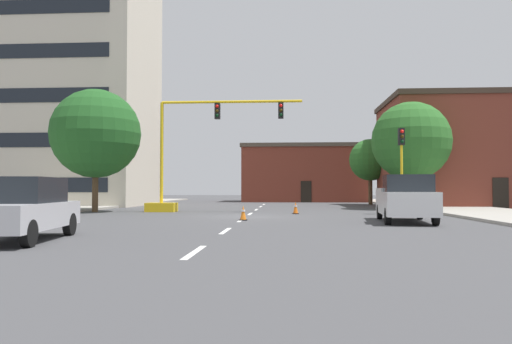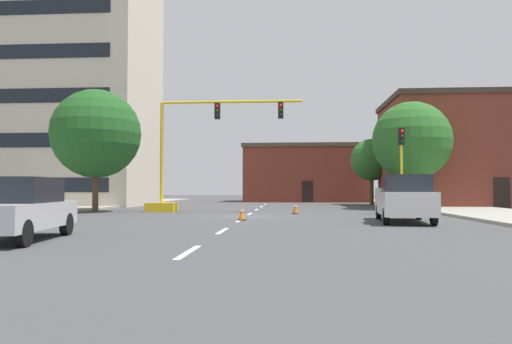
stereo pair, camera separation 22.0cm
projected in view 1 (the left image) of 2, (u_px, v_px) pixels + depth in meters
name	position (u px, v px, depth m)	size (l,w,h in m)	color
ground_plane	(246.00, 216.00, 24.92)	(160.00, 160.00, 0.00)	#424244
sidewalk_left	(63.00, 208.00, 33.75)	(6.00, 56.00, 0.14)	#9E998E
sidewalk_right	(460.00, 209.00, 32.05)	(6.00, 56.00, 0.14)	#9E998E
lane_stripe_seg_0	(195.00, 252.00, 10.95)	(0.16, 2.40, 0.01)	silver
lane_stripe_seg_1	(225.00, 231.00, 16.44)	(0.16, 2.40, 0.01)	silver
lane_stripe_seg_2	(241.00, 220.00, 21.93)	(0.16, 2.40, 0.01)	silver
lane_stripe_seg_3	(250.00, 214.00, 27.41)	(0.16, 2.40, 0.01)	silver
lane_stripe_seg_4	(256.00, 210.00, 32.90)	(0.16, 2.40, 0.01)	silver
lane_stripe_seg_5	(261.00, 207.00, 38.38)	(0.16, 2.40, 0.01)	silver
lane_stripe_seg_6	(264.00, 204.00, 43.87)	(0.16, 2.40, 0.01)	silver
building_tall_left	(61.00, 66.00, 42.17)	(15.48, 10.63, 24.06)	beige
building_brick_center	(305.00, 173.00, 53.94)	(13.70, 7.83, 6.17)	brown
building_row_right	(475.00, 153.00, 39.10)	(14.13, 9.56, 8.60)	brown
traffic_signal_gantry	(182.00, 175.00, 29.98)	(9.55, 1.20, 6.83)	yellow
traffic_light_pole_right	(402.00, 151.00, 27.21)	(0.32, 0.47, 4.80)	yellow
tree_right_mid	(411.00, 141.00, 33.80)	(5.42, 5.42, 7.44)	brown
tree_right_far	(370.00, 160.00, 43.65)	(3.74, 3.74, 5.86)	#4C3823
tree_left_near	(96.00, 134.00, 29.77)	(5.41, 5.41, 7.48)	#4C3823
pickup_truck_white	(405.00, 199.00, 20.82)	(2.52, 5.57, 1.99)	white
sedan_silver_near_left	(21.00, 208.00, 13.37)	(2.37, 4.69, 1.74)	#B7B7BC
traffic_cone_roadside_a	(296.00, 208.00, 27.44)	(0.36, 0.36, 0.69)	black
traffic_cone_roadside_b	(243.00, 213.00, 21.90)	(0.36, 0.36, 0.68)	black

